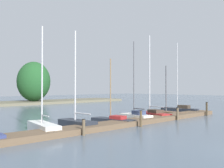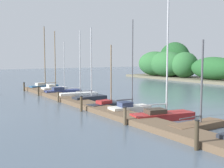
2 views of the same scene
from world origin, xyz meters
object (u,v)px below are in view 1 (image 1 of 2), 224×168
(sailboat_8, at_px, (167,112))
(mooring_piling_3, at_px, (141,118))
(sailboat_3, at_px, (42,126))
(sailboat_9, at_px, (179,109))
(sailboat_4, at_px, (76,122))
(mooring_piling_5, at_px, (207,109))
(mooring_piling_2, at_px, (84,127))
(sailboat_5, at_px, (112,120))
(mooring_piling_4, at_px, (178,114))
(sailboat_6, at_px, (135,116))
(sailboat_7, at_px, (151,113))

(sailboat_8, height_order, mooring_piling_3, sailboat_8)
(sailboat_3, xyz_separation_m, sailboat_9, (17.05, 0.68, -0.00))
(sailboat_4, xyz_separation_m, mooring_piling_5, (14.13, -2.60, 0.28))
(mooring_piling_2, bearing_deg, sailboat_5, 27.35)
(sailboat_5, distance_m, mooring_piling_5, 11.04)
(sailboat_4, height_order, mooring_piling_4, sailboat_4)
(sailboat_9, xyz_separation_m, mooring_piling_5, (-0.44, -3.39, 0.30))
(sailboat_9, xyz_separation_m, mooring_piling_3, (-10.97, -3.58, 0.22))
(mooring_piling_2, distance_m, mooring_piling_5, 15.49)
(sailboat_9, xyz_separation_m, mooring_piling_2, (-15.92, -3.38, 0.11))
(mooring_piling_2, relative_size, mooring_piling_3, 0.82)
(sailboat_6, xyz_separation_m, sailboat_8, (5.67, 0.59, -0.09))
(sailboat_7, distance_m, mooring_piling_2, 10.79)
(sailboat_7, xyz_separation_m, mooring_piling_2, (-10.37, -2.99, 0.10))
(sailboat_4, distance_m, sailboat_5, 3.37)
(sailboat_9, xyz_separation_m, mooring_piling_4, (-5.76, -3.35, 0.17))
(sailboat_5, relative_size, sailboat_9, 0.65)
(sailboat_5, distance_m, mooring_piling_3, 2.68)
(sailboat_6, xyz_separation_m, mooring_piling_4, (2.69, -2.46, 0.18))
(sailboat_3, relative_size, sailboat_9, 0.86)
(sailboat_7, xyz_separation_m, mooring_piling_5, (5.12, -3.01, 0.29))
(sailboat_8, height_order, mooring_piling_4, sailboat_8)
(sailboat_5, xyz_separation_m, sailboat_6, (2.75, 0.04, 0.08))
(sailboat_4, height_order, sailboat_7, sailboat_7)
(sailboat_3, relative_size, sailboat_4, 0.99)
(mooring_piling_3, xyz_separation_m, mooring_piling_4, (5.21, 0.23, -0.04))
(sailboat_7, bearing_deg, mooring_piling_2, 118.77)
(sailboat_5, relative_size, mooring_piling_3, 4.29)
(sailboat_4, xyz_separation_m, mooring_piling_3, (3.59, -2.80, 0.19))
(mooring_piling_3, bearing_deg, mooring_piling_5, 1.04)
(sailboat_3, distance_m, mooring_piling_2, 2.92)
(mooring_piling_3, relative_size, mooring_piling_4, 1.08)
(sailboat_4, distance_m, mooring_piling_3, 4.55)
(sailboat_9, relative_size, mooring_piling_5, 5.75)
(sailboat_5, xyz_separation_m, mooring_piling_5, (10.76, -2.46, 0.39))
(mooring_piling_2, xyz_separation_m, mooring_piling_5, (15.49, -0.01, 0.19))
(sailboat_4, height_order, mooring_piling_2, sailboat_4)
(sailboat_3, height_order, sailboat_8, sailboat_3)
(sailboat_6, bearing_deg, sailboat_4, 95.36)
(mooring_piling_3, bearing_deg, mooring_piling_2, 177.62)
(sailboat_7, xyz_separation_m, sailboat_9, (5.55, 0.39, -0.01))
(sailboat_8, distance_m, mooring_piling_5, 3.90)
(sailboat_8, distance_m, mooring_piling_2, 13.50)
(sailboat_7, height_order, mooring_piling_3, sailboat_7)
(sailboat_7, relative_size, mooring_piling_4, 7.10)
(mooring_piling_4, height_order, mooring_piling_5, mooring_piling_5)
(sailboat_7, bearing_deg, sailboat_9, -73.35)
(sailboat_6, relative_size, sailboat_9, 0.87)
(mooring_piling_4, bearing_deg, sailboat_3, 166.71)
(sailboat_9, height_order, mooring_piling_5, sailboat_9)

